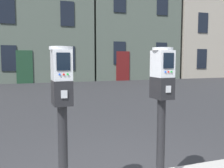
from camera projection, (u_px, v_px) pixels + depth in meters
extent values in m
cylinder|color=black|center=(63.00, 156.00, 2.39)|extent=(0.09, 0.09, 0.99)
cube|color=black|center=(62.00, 92.00, 2.33)|extent=(0.18, 0.24, 0.23)
cube|color=#A5A8AD|center=(64.00, 94.00, 2.22)|extent=(0.06, 0.01, 0.07)
cube|color=#B7BABF|center=(61.00, 65.00, 2.31)|extent=(0.18, 0.23, 0.28)
cube|color=black|center=(63.00, 62.00, 2.20)|extent=(0.12, 0.01, 0.16)
cylinder|color=blue|center=(60.00, 74.00, 2.19)|extent=(0.02, 0.01, 0.02)
cylinder|color=red|center=(64.00, 74.00, 2.21)|extent=(0.02, 0.01, 0.02)
cylinder|color=green|center=(68.00, 74.00, 2.22)|extent=(0.02, 0.01, 0.02)
cylinder|color=#B7BABF|center=(61.00, 48.00, 2.29)|extent=(0.22, 0.22, 0.03)
cylinder|color=black|center=(161.00, 144.00, 2.73)|extent=(0.09, 0.09, 0.99)
cube|color=black|center=(162.00, 88.00, 2.67)|extent=(0.18, 0.24, 0.23)
cube|color=#A5A8AD|center=(168.00, 89.00, 2.55)|extent=(0.06, 0.01, 0.07)
cube|color=#B7BABF|center=(162.00, 64.00, 2.65)|extent=(0.18, 0.23, 0.28)
cube|color=black|center=(169.00, 61.00, 2.53)|extent=(0.12, 0.01, 0.16)
cylinder|color=blue|center=(166.00, 72.00, 2.53)|extent=(0.02, 0.01, 0.02)
cylinder|color=red|center=(169.00, 72.00, 2.54)|extent=(0.02, 0.01, 0.02)
cylinder|color=green|center=(171.00, 72.00, 2.55)|extent=(0.02, 0.01, 0.02)
cylinder|color=#B7BABF|center=(163.00, 49.00, 2.63)|extent=(0.22, 0.22, 0.03)
cube|color=#4C564C|center=(36.00, 2.00, 19.00)|extent=(7.33, 6.80, 11.66)
cube|color=black|center=(9.00, 58.00, 15.60)|extent=(0.90, 0.06, 1.60)
cube|color=black|center=(68.00, 58.00, 16.77)|extent=(0.90, 0.06, 1.60)
cube|color=black|center=(7.00, 10.00, 15.31)|extent=(0.90, 0.06, 1.60)
cube|color=black|center=(67.00, 14.00, 16.49)|extent=(0.90, 0.06, 1.60)
cube|color=#193823|center=(25.00, 67.00, 15.94)|extent=(1.00, 0.07, 2.10)
cube|color=#4C564C|center=(127.00, 12.00, 20.81)|extent=(6.76, 5.66, 10.86)
cube|color=black|center=(120.00, 53.00, 17.91)|extent=(0.90, 0.06, 1.60)
cube|color=black|center=(161.00, 53.00, 19.00)|extent=(0.90, 0.06, 1.60)
cube|color=black|center=(120.00, 1.00, 17.56)|extent=(0.90, 0.06, 1.60)
cube|color=black|center=(162.00, 4.00, 18.64)|extent=(0.90, 0.06, 1.60)
cube|color=#591414|center=(123.00, 66.00, 18.09)|extent=(1.00, 0.07, 2.10)
cube|color=#9E9384|center=(195.00, 15.00, 23.55)|extent=(6.87, 6.71, 11.40)
cube|color=black|center=(202.00, 59.00, 20.22)|extent=(0.90, 0.06, 1.57)
cube|color=black|center=(203.00, 23.00, 19.94)|extent=(0.90, 0.06, 1.57)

